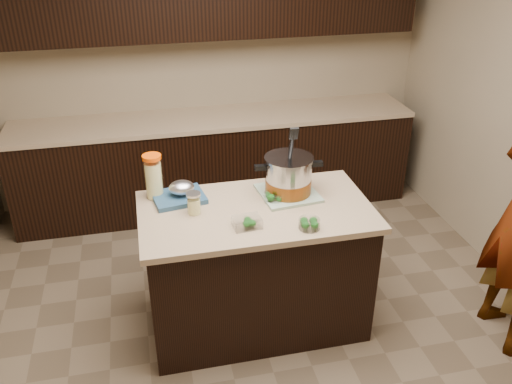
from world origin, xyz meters
TOP-DOWN VIEW (x-y plane):
  - ground_plane at (0.00, 0.00)m, footprint 4.00×4.00m
  - room_shell at (0.00, 0.00)m, footprint 4.04×4.04m
  - back_cabinets at (0.00, 1.74)m, footprint 3.60×0.63m
  - island at (0.00, 0.00)m, footprint 1.46×0.81m
  - dish_towel at (0.25, 0.14)m, footprint 0.40×0.40m
  - stock_pot at (0.25, 0.14)m, footprint 0.45×0.34m
  - lemonade_pitcher at (-0.60, 0.30)m, footprint 0.16×0.16m
  - mason_jar at (-0.38, 0.03)m, footprint 0.12×0.12m
  - broccoli_tub_left at (0.14, 0.07)m, footprint 0.17×0.17m
  - broccoli_tub_right at (0.25, -0.29)m, footprint 0.16×0.16m
  - broccoli_tub_rect at (-0.10, -0.19)m, footprint 0.17×0.13m
  - blue_tray at (-0.45, 0.23)m, footprint 0.36×0.30m

SIDE VIEW (x-z plane):
  - ground_plane at x=0.00m, z-range 0.00..0.00m
  - island at x=0.00m, z-range 0.00..0.90m
  - dish_towel at x=0.25m, z-range 0.90..0.92m
  - broccoli_tub_rect at x=-0.10m, z-range 0.90..0.96m
  - broccoli_tub_right at x=0.25m, z-range 0.90..0.96m
  - broccoli_tub_left at x=0.14m, z-range 0.90..0.96m
  - back_cabinets at x=0.00m, z-range -0.22..2.10m
  - blue_tray at x=-0.45m, z-range 0.88..1.00m
  - mason_jar at x=-0.38m, z-range 0.89..1.04m
  - stock_pot at x=0.25m, z-range 0.80..1.25m
  - lemonade_pitcher at x=-0.60m, z-range 0.89..1.18m
  - room_shell at x=0.00m, z-range 0.35..3.07m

